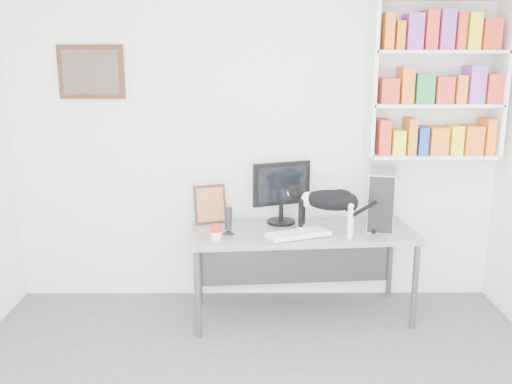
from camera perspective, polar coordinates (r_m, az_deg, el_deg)
room at (r=2.50m, az=0.17°, el=-1.01°), size 4.01×4.01×2.70m
bookshelf at (r=4.50m, az=18.45°, el=11.25°), size 1.03×0.28×1.24m
wall_art at (r=4.57m, az=-16.95°, el=12.00°), size 0.52×0.04×0.42m
desk at (r=4.32m, az=4.83°, el=-8.53°), size 1.76×0.80×0.71m
monitor at (r=4.30m, az=2.68°, el=-0.03°), size 0.53×0.38×0.51m
keyboard at (r=4.04m, az=4.45°, el=-4.44°), size 0.51×0.34×0.04m
pc_tower at (r=4.36m, az=13.08°, el=-0.62°), size 0.30×0.48×0.44m
speaker at (r=4.06m, az=-2.92°, el=-3.00°), size 0.11×0.11×0.22m
leaning_print at (r=4.35m, az=-4.87°, el=-1.22°), size 0.28×0.18×0.32m
soup_can at (r=3.97m, az=-4.23°, el=-4.22°), size 0.10×0.10×0.11m
cat at (r=4.04m, az=7.60°, el=-2.07°), size 0.61×0.33×0.37m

